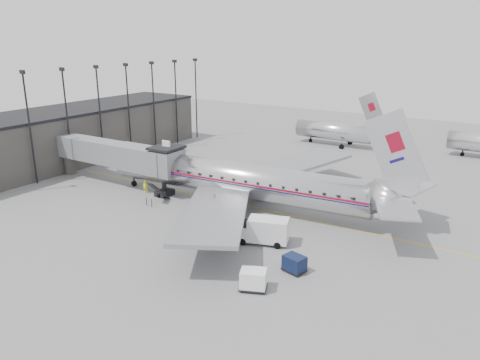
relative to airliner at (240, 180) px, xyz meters
The scene contains 11 objects.
ground 6.47m from the airliner, 98.44° to the right, with size 160.00×160.00×0.00m, color slate.
terminal 35.11m from the airliner, behind, with size 12.00×46.00×8.00m, color #3B3936.
apron_line 3.96m from the airliner, 12.34° to the left, with size 0.15×60.00×0.01m, color gold.
jet_bridge 17.60m from the airliner, behind, with size 21.00×6.20×7.10m.
floodlight_masts 29.73m from the airliner, 165.21° to the left, with size 0.90×42.25×15.25m.
distant_aircraft_near 36.57m from the airliner, 94.10° to the left, with size 16.39×3.20×10.26m.
airliner is the anchor object (origin of this frame).
service_van 10.69m from the airliner, 45.87° to the right, with size 5.86×3.75×2.58m.
baggage_cart_navy 17.05m from the airliner, 41.19° to the right, with size 2.18×1.86×1.48m.
baggage_cart_white 19.31m from the airliner, 54.12° to the right, with size 2.62×2.35×1.69m.
ramp_worker 13.28m from the airliner, 168.87° to the right, with size 0.64×0.42×1.76m, color yellow.
Camera 1 is at (29.07, -38.62, 19.61)m, focal length 35.00 mm.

